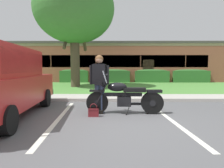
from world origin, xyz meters
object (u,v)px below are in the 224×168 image
(hedge_center_right, at_px, (152,76))
(hedge_right, at_px, (190,76))
(motorcycle, at_px, (127,97))
(handbag, at_px, (94,111))
(brick_building, at_px, (100,64))
(rider_person, at_px, (99,80))
(hedge_left, at_px, (75,76))
(hedge_center_left, at_px, (113,76))
(shade_tree, at_px, (74,10))

(hedge_center_right, xyz_separation_m, hedge_right, (3.51, 0.00, 0.00))
(motorcycle, distance_m, handbag, 1.08)
(brick_building, bearing_deg, rider_person, -86.21)
(handbag, bearing_deg, hedge_center_right, 72.05)
(handbag, bearing_deg, hedge_left, 103.50)
(motorcycle, bearing_deg, rider_person, 178.07)
(hedge_center_left, relative_size, brick_building, 0.13)
(rider_person, xyz_separation_m, handbag, (-0.13, -0.40, -0.85))
(hedge_left, xyz_separation_m, hedge_center_right, (7.03, 0.00, 0.00))
(hedge_left, relative_size, brick_building, 0.11)
(hedge_center_right, xyz_separation_m, brick_building, (-5.08, 5.66, 1.23))
(shade_tree, distance_m, hedge_left, 6.43)
(motorcycle, height_order, handbag, motorcycle)
(hedge_center_left, xyz_separation_m, brick_building, (-1.56, 5.66, 1.23))
(rider_person, bearing_deg, hedge_center_left, 88.15)
(hedge_center_left, bearing_deg, hedge_center_right, 0.00)
(rider_person, bearing_deg, handbag, -108.15)
(rider_person, relative_size, hedge_center_right, 0.56)
(hedge_center_right, bearing_deg, rider_person, -107.94)
(hedge_center_right, bearing_deg, hedge_right, 0.00)
(hedge_left, xyz_separation_m, hedge_center_left, (3.51, 0.00, 0.00))
(hedge_center_right, bearing_deg, hedge_center_left, 180.00)
(hedge_center_left, relative_size, hedge_center_right, 0.98)
(hedge_center_right, height_order, hedge_right, same)
(hedge_left, bearing_deg, hedge_center_right, 0.00)
(hedge_right, relative_size, brick_building, 0.14)
(brick_building, bearing_deg, hedge_right, -33.37)
(handbag, bearing_deg, brick_building, 93.29)
(hedge_left, relative_size, hedge_center_right, 0.83)
(hedge_center_left, distance_m, hedge_center_right, 3.51)
(motorcycle, xyz_separation_m, handbag, (-0.95, -0.38, -0.34))
(handbag, height_order, hedge_center_left, hedge_center_left)
(motorcycle, bearing_deg, hedge_center_left, 92.04)
(handbag, relative_size, hedge_right, 0.11)
(shade_tree, relative_size, hedge_right, 2.30)
(motorcycle, distance_m, hedge_right, 13.77)
(hedge_left, relative_size, hedge_right, 0.78)
(rider_person, xyz_separation_m, brick_building, (-1.17, 17.72, 0.89))
(shade_tree, distance_m, hedge_right, 11.52)
(rider_person, xyz_separation_m, shade_tree, (-2.19, 7.64, 4.24))
(rider_person, relative_size, hedge_center_left, 0.57)
(hedge_center_left, xyz_separation_m, hedge_right, (7.03, 0.00, 0.00))
(handbag, xyz_separation_m, hedge_center_right, (4.04, 12.47, 0.51))
(motorcycle, distance_m, shade_tree, 9.51)
(shade_tree, xyz_separation_m, hedge_center_right, (6.09, 4.42, -4.58))
(handbag, relative_size, hedge_center_right, 0.12)
(shade_tree, xyz_separation_m, hedge_left, (-0.94, 4.42, -4.58))
(hedge_right, bearing_deg, motorcycle, -118.63)
(hedge_right, bearing_deg, hedge_center_right, 180.00)
(rider_person, height_order, shade_tree, shade_tree)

